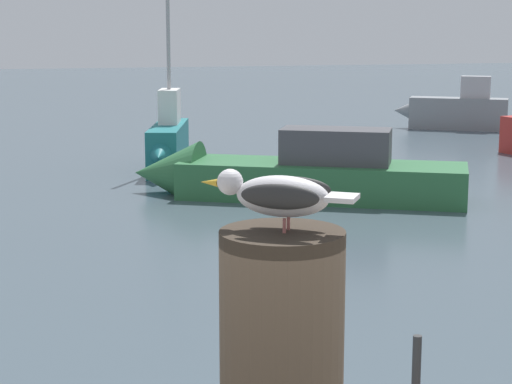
{
  "coord_description": "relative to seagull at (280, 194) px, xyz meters",
  "views": [
    {
      "loc": [
        -1.08,
        -2.58,
        3.02
      ],
      "look_at": [
        -0.48,
        -0.3,
        2.58
      ],
      "focal_mm": 63.46,
      "sensor_mm": 36.0,
      "label": 1
    }
  ],
  "objects": [
    {
      "name": "seagull",
      "position": [
        0.0,
        0.0,
        0.0
      ],
      "size": [
        0.36,
        0.25,
        0.14
      ],
      "color": "#C66660",
      "rests_on": "mooring_post"
    },
    {
      "name": "boat_green",
      "position": [
        3.82,
        12.94,
        -2.21
      ],
      "size": [
        5.83,
        3.77,
        1.49
      ],
      "color": "#2D6B3D",
      "rests_on": "ground_plane"
    },
    {
      "name": "boat_teal",
      "position": [
        2.35,
        16.41,
        -2.02
      ],
      "size": [
        1.4,
        3.2,
        4.99
      ],
      "color": "#1E7075",
      "rests_on": "ground_plane"
    },
    {
      "name": "boat_grey",
      "position": [
        11.48,
        21.62,
        -2.09
      ],
      "size": [
        3.08,
        2.22,
        1.54
      ],
      "color": "gray",
      "rests_on": "ground_plane"
    }
  ]
}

